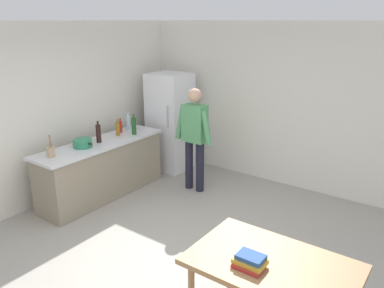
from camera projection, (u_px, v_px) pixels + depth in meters
name	position (u px, v px, depth m)	size (l,w,h in m)	color
ground_plane	(169.00, 262.00, 4.51)	(14.00, 14.00, 0.00)	#9E998E
wall_back	(281.00, 105.00, 6.40)	(6.40, 0.12, 2.70)	silver
wall_left	(40.00, 116.00, 5.70)	(0.12, 5.60, 2.70)	silver
kitchen_counter	(102.00, 169.00, 6.10)	(0.64, 2.20, 0.90)	gray
refrigerator	(170.00, 122.00, 7.14)	(0.70, 0.67, 1.80)	white
person	(194.00, 133.00, 6.16)	(0.70, 0.22, 1.70)	#1E1E2D
dining_table	(272.00, 270.00, 3.29)	(1.40, 0.90, 0.75)	#9E754C
cooking_pot	(83.00, 143.00, 5.72)	(0.40, 0.28, 0.12)	#2D845B
utensil_jar	(51.00, 151.00, 5.30)	(0.11, 0.11, 0.32)	tan
bottle_sauce_red	(120.00, 127.00, 6.47)	(0.06, 0.06, 0.24)	#B22319
bottle_wine_green	(134.00, 126.00, 6.33)	(0.08, 0.08, 0.34)	#1E5123
bottle_wine_dark	(98.00, 133.00, 5.91)	(0.08, 0.08, 0.34)	black
bottle_oil_amber	(118.00, 129.00, 6.27)	(0.06, 0.06, 0.28)	#996619
bottle_water_clear	(128.00, 122.00, 6.62)	(0.07, 0.07, 0.30)	silver
book_stack	(250.00, 261.00, 3.19)	(0.26, 0.20, 0.11)	#B22D28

